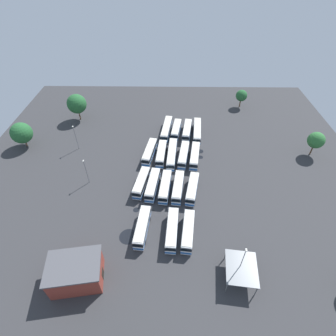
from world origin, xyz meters
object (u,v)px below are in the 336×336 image
at_px(bus_row3_slot3, 172,230).
at_px(bus_row1_slot1, 161,154).
at_px(bus_row0_slot1, 167,129).
at_px(bus_row1_slot2, 172,154).
at_px(bus_row0_slot4, 197,131).
at_px(bus_row1_slot0, 150,152).
at_px(lamp_post_far_corner, 76,137).
at_px(tree_west_edge, 316,140).
at_px(bus_row2_slot2, 165,187).
at_px(maintenance_shelter, 241,268).
at_px(bus_row2_slot4, 192,189).
at_px(bus_row1_slot4, 195,156).
at_px(lamp_post_by_building, 86,171).
at_px(bus_row2_slot1, 153,185).
at_px(tree_east_edge, 77,104).
at_px(bus_row2_slot3, 178,187).
at_px(bus_row0_slot3, 187,131).
at_px(bus_row3_slot1, 142,227).
at_px(bus_row2_slot0, 142,183).
at_px(tree_south_edge, 241,96).
at_px(lamp_post_near_entrance, 242,262).
at_px(depot_building, 76,272).
at_px(tree_northeast, 21,133).
at_px(bus_row1_slot3, 184,155).
at_px(bus_row3_slot4, 188,231).

bearing_deg(bus_row3_slot3, bus_row1_slot1, -173.04).
height_order(bus_row0_slot1, bus_row1_slot2, same).
bearing_deg(bus_row0_slot4, bus_row1_slot0, -52.64).
distance_m(lamp_post_far_corner, tree_west_edge, 75.89).
relative_size(bus_row2_slot2, maintenance_shelter, 1.31).
distance_m(bus_row2_slot2, bus_row2_slot4, 7.40).
height_order(bus_row1_slot4, lamp_post_by_building, lamp_post_by_building).
height_order(bus_row2_slot1, tree_east_edge, tree_east_edge).
relative_size(bus_row2_slot1, bus_row2_slot3, 1.02).
bearing_deg(bus_row0_slot3, lamp_post_far_corner, -76.67).
relative_size(bus_row0_slot4, lamp_post_by_building, 1.65).
distance_m(bus_row1_slot0, lamp_post_far_corner, 24.41).
bearing_deg(bus_row3_slot1, bus_row0_slot3, 163.40).
bearing_deg(bus_row3_slot1, bus_row2_slot0, -174.03).
xyz_separation_m(bus_row3_slot3, lamp_post_by_building, (-17.09, -23.84, 2.72)).
xyz_separation_m(bus_row1_slot4, lamp_post_by_building, (10.32, -30.82, 2.72)).
height_order(bus_row1_slot1, bus_row1_slot2, same).
bearing_deg(tree_south_edge, bus_row2_slot3, -28.38).
bearing_deg(lamp_post_near_entrance, bus_row1_slot0, -151.66).
bearing_deg(bus_row1_slot2, tree_south_edge, 140.72).
bearing_deg(depot_building, bus_row2_slot4, 134.72).
bearing_deg(bus_row2_slot3, bus_row0_slot3, 172.65).
xyz_separation_m(bus_row2_slot4, tree_west_edge, (-17.79, 39.29, 3.71)).
xyz_separation_m(bus_row1_slot0, bus_row2_slot0, (13.78, -1.34, -0.00)).
height_order(bus_row0_slot4, bus_row2_slot0, same).
bearing_deg(bus_row2_slot0, bus_row3_slot3, 29.02).
relative_size(bus_row0_slot4, bus_row3_slot1, 1.24).
relative_size(bus_row3_slot1, tree_northeast, 1.27).
relative_size(bus_row0_slot3, bus_row3_slot1, 1.04).
bearing_deg(bus_row2_slot1, bus_row3_slot3, 20.19).
relative_size(bus_row1_slot0, depot_building, 1.00).
xyz_separation_m(bus_row2_slot4, bus_row3_slot1, (12.61, -12.45, 0.00)).
xyz_separation_m(bus_row1_slot0, bus_row1_slot4, (1.75, 14.17, -0.00)).
height_order(bus_row2_slot4, tree_east_edge, tree_east_edge).
bearing_deg(maintenance_shelter, bus_row1_slot2, -159.76).
relative_size(bus_row2_slot0, tree_east_edge, 1.06).
bearing_deg(lamp_post_near_entrance, bus_row2_slot1, -141.73).
bearing_deg(lamp_post_by_building, bus_row0_slot4, 126.64).
bearing_deg(tree_south_edge, lamp_post_by_building, -48.83).
bearing_deg(bus_row1_slot3, lamp_post_far_corner, -98.41).
distance_m(bus_row3_slot1, lamp_post_far_corner, 40.35).
height_order(bus_row0_slot1, tree_northeast, tree_northeast).
bearing_deg(bus_row1_slot0, bus_row1_slot2, 81.46).
distance_m(tree_south_edge, tree_east_edge, 64.31).
xyz_separation_m(bus_row1_slot3, bus_row3_slot4, (28.08, 0.14, -0.00)).
distance_m(lamp_post_near_entrance, tree_east_edge, 78.39).
distance_m(bus_row1_slot0, depot_building, 41.95).
distance_m(bus_row1_slot4, tree_west_edge, 38.12).
bearing_deg(tree_south_edge, bus_row2_slot1, -34.85).
xyz_separation_m(bus_row1_slot2, maintenance_shelter, (38.04, 14.03, 1.59)).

